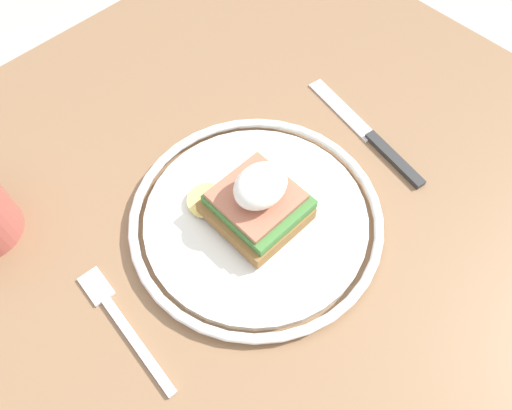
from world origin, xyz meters
TOP-DOWN VIEW (x-y plane):
  - ground_plane at (0.00, 0.00)m, footprint 6.00×6.00m
  - dining_table at (0.00, 0.00)m, footprint 0.89×0.90m
  - plate at (0.02, 0.05)m, footprint 0.26×0.26m
  - sandwich at (0.03, 0.05)m, footprint 0.09×0.11m
  - fork at (-0.14, 0.06)m, footprint 0.03×0.15m
  - knife at (0.20, 0.04)m, footprint 0.05×0.19m

SIDE VIEW (x-z plane):
  - ground_plane at x=0.00m, z-range 0.00..0.00m
  - dining_table at x=0.00m, z-range 0.25..0.97m
  - fork at x=-0.14m, z-range 0.72..0.73m
  - knife at x=0.20m, z-range 0.72..0.73m
  - plate at x=0.02m, z-range 0.72..0.74m
  - sandwich at x=0.03m, z-range 0.73..0.80m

